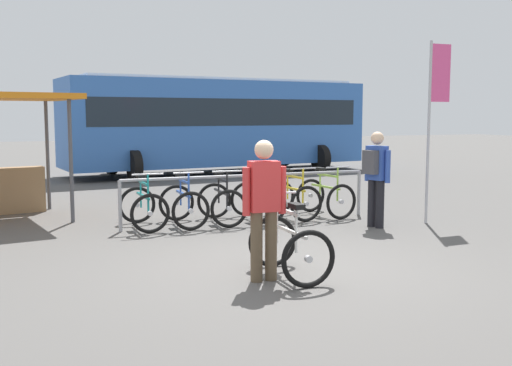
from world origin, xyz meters
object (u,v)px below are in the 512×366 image
(racked_bike_blue, at_px, (183,205))
(person_with_featured_bike, at_px, (264,204))
(racked_bike_yellow, at_px, (292,198))
(banner_flag, at_px, (436,97))
(racked_bike_teal, at_px, (143,207))
(bus_distant, at_px, (218,120))
(pedestrian_with_backpack, at_px, (376,173))
(featured_bicycle, at_px, (285,235))
(racked_bike_black, at_px, (221,202))
(racked_bike_lime, at_px, (325,197))
(racked_bike_orange, at_px, (258,200))

(racked_bike_blue, distance_m, person_with_featured_bike, 3.85)
(racked_bike_yellow, height_order, banner_flag, banner_flag)
(racked_bike_teal, bearing_deg, person_with_featured_bike, -81.36)
(racked_bike_teal, height_order, bus_distant, bus_distant)
(racked_bike_teal, height_order, banner_flag, banner_flag)
(racked_bike_yellow, distance_m, bus_distant, 9.23)
(pedestrian_with_backpack, distance_m, bus_distant, 10.46)
(racked_bike_yellow, bearing_deg, featured_bicycle, -117.30)
(racked_bike_teal, xyz_separation_m, featured_bicycle, (0.93, -3.65, 0.12))
(racked_bike_blue, height_order, racked_bike_black, same)
(pedestrian_with_backpack, distance_m, banner_flag, 1.77)
(racked_bike_blue, bearing_deg, racked_bike_teal, 179.33)
(racked_bike_lime, bearing_deg, featured_bicycle, -125.43)
(featured_bicycle, xyz_separation_m, bus_distant, (3.52, 12.59, 1.25))
(racked_bike_lime, xyz_separation_m, featured_bicycle, (-2.57, -3.61, 0.12))
(featured_bicycle, height_order, pedestrian_with_backpack, pedestrian_with_backpack)
(racked_bike_yellow, distance_m, pedestrian_with_backpack, 1.77)
(featured_bicycle, relative_size, pedestrian_with_backpack, 0.74)
(racked_bike_blue, xyz_separation_m, racked_bike_yellow, (2.10, -0.02, -0.00))
(racked_bike_black, bearing_deg, racked_bike_lime, -0.67)
(racked_bike_yellow, relative_size, bus_distant, 0.11)
(pedestrian_with_backpack, bearing_deg, person_with_featured_bike, -142.69)
(racked_bike_orange, bearing_deg, banner_flag, -27.03)
(racked_bike_blue, relative_size, person_with_featured_bike, 0.67)
(racked_bike_yellow, height_order, bus_distant, bus_distant)
(racked_bike_lime, bearing_deg, racked_bike_black, 179.33)
(racked_bike_teal, height_order, featured_bicycle, featured_bicycle)
(racked_bike_yellow, relative_size, person_with_featured_bike, 0.70)
(racked_bike_yellow, bearing_deg, person_with_featured_bike, -120.41)
(featured_bicycle, distance_m, person_with_featured_bike, 0.58)
(racked_bike_black, bearing_deg, racked_bike_teal, 179.33)
(racked_bike_blue, bearing_deg, banner_flag, -18.97)
(bus_distant, bearing_deg, featured_bicycle, -105.63)
(racked_bike_orange, height_order, bus_distant, bus_distant)
(racked_bike_black, relative_size, pedestrian_with_backpack, 0.71)
(racked_bike_lime, height_order, banner_flag, banner_flag)
(racked_bike_orange, xyz_separation_m, featured_bicycle, (-1.17, -3.62, 0.12))
(racked_bike_blue, height_order, pedestrian_with_backpack, pedestrian_with_backpack)
(racked_bike_yellow, relative_size, featured_bicycle, 0.94)
(featured_bicycle, height_order, person_with_featured_bike, person_with_featured_bike)
(racked_bike_teal, relative_size, banner_flag, 0.35)
(racked_bike_black, xyz_separation_m, racked_bike_lime, (2.10, -0.02, 0.00))
(racked_bike_yellow, bearing_deg, racked_bike_teal, 179.33)
(racked_bike_teal, xyz_separation_m, racked_bike_yellow, (2.80, -0.03, -0.00))
(racked_bike_lime, relative_size, featured_bicycle, 0.94)
(racked_bike_yellow, xyz_separation_m, person_with_featured_bike, (-2.22, -3.78, 0.54))
(racked_bike_teal, relative_size, pedestrian_with_backpack, 0.68)
(racked_bike_blue, xyz_separation_m, bus_distant, (3.76, 8.95, 1.37))
(racked_bike_black, relative_size, racked_bike_orange, 1.03)
(racked_bike_orange, relative_size, racked_bike_lime, 0.99)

